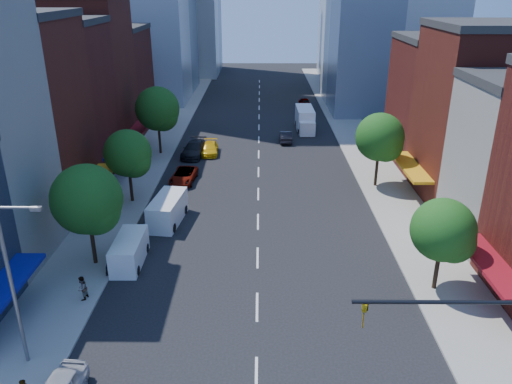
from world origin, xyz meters
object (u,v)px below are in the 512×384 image
Objects in this scene: parked_car_rear at (194,149)px; traffic_car_far at (304,102)px; cargo_van_near at (129,252)px; parked_car_second at (124,253)px; pedestrian_far at (82,288)px; parked_car_third at (184,176)px; traffic_car_oncoming at (286,136)px; cargo_van_far at (167,211)px; taxi at (210,148)px; box_truck at (305,120)px.

traffic_car_far is (14.94, 26.17, -0.16)m from parked_car_rear.
cargo_van_near is at bearing -87.60° from parked_car_rear.
pedestrian_far is at bearing -108.10° from parked_car_second.
traffic_car_oncoming is (10.90, 14.09, 0.01)m from parked_car_third.
traffic_car_oncoming is (12.47, 30.11, -0.29)m from cargo_van_near.
traffic_car_oncoming is at bearing 72.04° from cargo_van_far.
cargo_van_far is 18.50m from taxi.
traffic_car_oncoming is 1.09× the size of traffic_car_far.
traffic_car_oncoming is 0.57× the size of box_truck.
pedestrian_far reaches higher than taxi.
taxi is at bearing -139.31° from box_truck.
box_truck reaches higher than parked_car_second.
cargo_van_far reaches higher than cargo_van_near.
cargo_van_near is at bearing -99.81° from taxi.
parked_car_third is 0.66× the size of box_truck.
parked_car_third is 0.88× the size of cargo_van_far.
parked_car_second is 0.93× the size of parked_car_third.
parked_car_rear is 1.02× the size of cargo_van_far.
box_truck is at bearing 79.75° from traffic_car_far.
taxi is (3.80, 24.86, -0.08)m from parked_car_second.
parked_car_rear is 12.30m from traffic_car_oncoming.
box_truck is at bearing -117.33° from traffic_car_oncoming.
parked_car_third is 37.64m from traffic_car_far.
cargo_van_far reaches higher than parked_car_second.
cargo_van_far is at bearing -85.53° from parked_car_third.
pedestrian_far reaches higher than parked_car_third.
parked_car_second is at bearing -100.86° from taxi.
parked_car_rear is 1.46× the size of traffic_car_far.
pedestrian_far is (-1.82, -4.54, -0.03)m from cargo_van_near.
taxi is 1.19× the size of traffic_car_far.
parked_car_rear is at bearing 27.73° from traffic_car_oncoming.
box_truck is (13.78, 19.64, 0.72)m from parked_car_third.
taxi is at bearing 91.39° from cargo_van_far.
pedestrian_far is (-5.19, -29.64, 0.29)m from taxi.
parked_car_rear reaches higher than taxi.
parked_car_rear is at bearing -141.48° from box_truck.
parked_car_third is 3.01× the size of pedestrian_far.
box_truck is 4.59× the size of pedestrian_far.
taxi is (1.82, 18.41, -0.45)m from cargo_van_far.
traffic_car_oncoming is at bearing 73.03° from traffic_car_far.
parked_car_third is 9.35m from cargo_van_far.
traffic_car_far is (14.95, 43.89, -0.46)m from cargo_van_far.
parked_car_third is 24.00m from box_truck.
taxi is at bearing 83.36° from parked_car_third.
box_truck reaches higher than cargo_van_near.
taxi is at bearing 28.97° from traffic_car_oncoming.
box_truck is (13.78, 11.25, 0.58)m from parked_car_rear.
parked_car_rear is at bearing 96.97° from cargo_van_far.
cargo_van_far reaches higher than traffic_car_far.
traffic_car_far is at bearing 78.21° from cargo_van_far.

